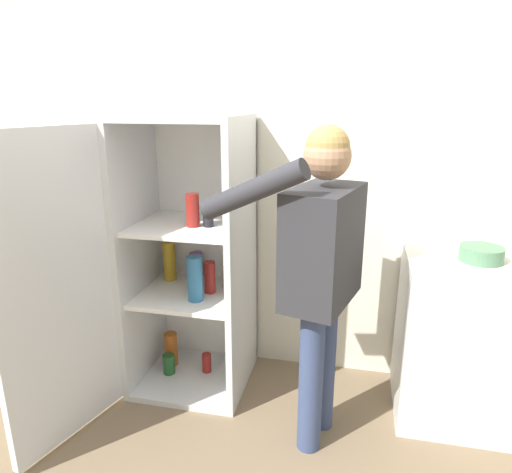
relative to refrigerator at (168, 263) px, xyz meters
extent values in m
plane|color=#7A664C|center=(0.42, -0.54, -0.78)|extent=(12.00, 12.00, 0.00)
cube|color=silver|center=(0.42, 0.44, 0.49)|extent=(7.00, 0.06, 2.55)
cube|color=silver|center=(0.10, 0.09, -0.77)|extent=(0.65, 0.60, 0.04)
cube|color=silver|center=(0.10, 0.09, 0.79)|extent=(0.65, 0.60, 0.04)
cube|color=white|center=(0.10, 0.37, 0.01)|extent=(0.65, 0.03, 1.52)
cube|color=silver|center=(-0.21, 0.09, 0.01)|extent=(0.03, 0.60, 1.52)
cube|color=silver|center=(0.41, 0.09, 0.01)|extent=(0.04, 0.60, 1.52)
cube|color=white|center=(0.10, 0.09, -0.21)|extent=(0.58, 0.53, 0.02)
cube|color=white|center=(0.10, 0.09, 0.20)|extent=(0.58, 0.53, 0.02)
cube|color=silver|center=(-0.34, -0.52, 0.01)|extent=(0.22, 0.64, 1.52)
cylinder|color=teal|center=(0.16, -0.02, -0.07)|extent=(0.09, 0.09, 0.26)
cylinder|color=#723884|center=(0.06, 0.28, -0.11)|extent=(0.08, 0.08, 0.17)
cylinder|color=#B78C1E|center=(-0.10, 0.24, -0.08)|extent=(0.08, 0.08, 0.24)
cylinder|color=maroon|center=(0.15, 0.04, 0.30)|extent=(0.07, 0.07, 0.18)
cylinder|color=black|center=(0.23, 0.05, 0.28)|extent=(0.06, 0.06, 0.12)
cylinder|color=#1E5123|center=(-0.06, 0.06, -0.69)|extent=(0.07, 0.07, 0.12)
cylinder|color=#B78C1E|center=(0.29, 0.20, -0.14)|extent=(0.06, 0.06, 0.13)
cylinder|color=maroon|center=(0.21, 0.11, -0.11)|extent=(0.07, 0.07, 0.19)
cylinder|color=#9E4C19|center=(-0.08, 0.16, -0.64)|extent=(0.08, 0.08, 0.22)
cylinder|color=maroon|center=(0.16, 0.13, -0.69)|extent=(0.06, 0.06, 0.12)
cylinder|color=#384770|center=(0.85, -0.33, -0.40)|extent=(0.12, 0.12, 0.76)
cylinder|color=#384770|center=(0.90, -0.16, -0.40)|extent=(0.12, 0.12, 0.76)
cube|color=#2D2D33|center=(0.87, -0.25, 0.24)|extent=(0.37, 0.51, 0.54)
sphere|color=tan|center=(0.87, -0.25, 0.65)|extent=(0.21, 0.21, 0.21)
sphere|color=#AD894C|center=(0.87, -0.25, 0.68)|extent=(0.19, 0.19, 0.19)
cylinder|color=#2D2D33|center=(0.59, -0.43, 0.52)|extent=(0.50, 0.22, 0.30)
cylinder|color=#2D2D33|center=(0.94, 0.00, 0.21)|extent=(0.09, 0.09, 0.50)
cube|color=white|center=(1.60, 0.11, -0.34)|extent=(0.63, 0.56, 0.89)
cylinder|color=#517F5B|center=(1.63, 0.11, 0.14)|extent=(0.21, 0.21, 0.08)
camera|label=1|loc=(1.01, -2.23, 0.88)|focal=32.00mm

